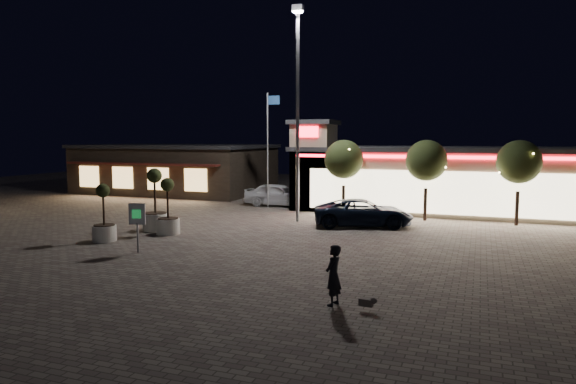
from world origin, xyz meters
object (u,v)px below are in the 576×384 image
at_px(planter_left, 155,211).
at_px(valet_sign, 137,218).
at_px(white_sedan, 278,195).
at_px(planter_mid, 104,223).
at_px(pickup_truck, 363,213).
at_px(pedestrian, 333,275).

relative_size(planter_left, valet_sign, 1.56).
bearing_deg(white_sedan, planter_mid, 165.54).
height_order(pickup_truck, white_sedan, white_sedan).
xyz_separation_m(pedestrian, planter_mid, (-12.76, 5.28, -0.05)).
height_order(planter_mid, valet_sign, planter_mid).
distance_m(white_sedan, planter_mid, 15.04).
relative_size(white_sedan, valet_sign, 2.30).
xyz_separation_m(pickup_truck, planter_mid, (-10.64, -8.45, 0.09)).
distance_m(planter_left, planter_mid, 3.34).
distance_m(pickup_truck, planter_left, 11.31).
distance_m(white_sedan, planter_left, 11.71).
height_order(white_sedan, planter_mid, planter_mid).
height_order(pickup_truck, planter_left, planter_left).
relative_size(pickup_truck, planter_mid, 1.98).
relative_size(pickup_truck, white_sedan, 1.11).
bearing_deg(valet_sign, pedestrian, -21.31).
bearing_deg(valet_sign, planter_left, 117.17).
xyz_separation_m(pickup_truck, white_sedan, (-7.60, 6.28, 0.08)).
bearing_deg(planter_left, valet_sign, -62.83).
xyz_separation_m(pedestrian, valet_sign, (-9.73, 3.79, 0.59)).
relative_size(planter_left, planter_mid, 1.21).
bearing_deg(white_sedan, pedestrian, -156.92).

